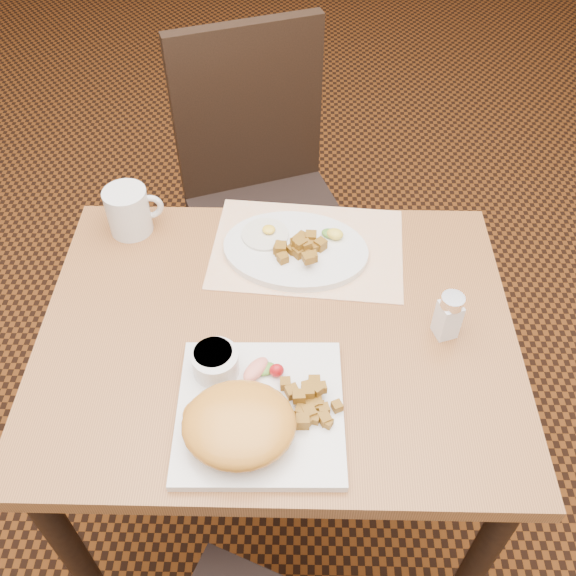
# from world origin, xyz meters

# --- Properties ---
(ground) EXTENTS (8.00, 8.00, 0.00)m
(ground) POSITION_xyz_m (0.00, 0.00, 0.00)
(ground) COLOR black
(ground) RESTS_ON ground
(table) EXTENTS (0.90, 0.70, 0.75)m
(table) POSITION_xyz_m (0.00, 0.00, 0.64)
(table) COLOR #9B5E2F
(table) RESTS_ON ground
(chair_far) EXTENTS (0.54, 0.55, 0.97)m
(chair_far) POSITION_xyz_m (-0.07, 0.69, 0.54)
(chair_far) COLOR black
(chair_far) RESTS_ON ground
(placemat) EXTENTS (0.42, 0.31, 0.00)m
(placemat) POSITION_xyz_m (0.06, 0.22, 0.75)
(placemat) COLOR white
(placemat) RESTS_ON table
(plate_square) EXTENTS (0.29, 0.29, 0.02)m
(plate_square) POSITION_xyz_m (-0.02, -0.18, 0.76)
(plate_square) COLOR silver
(plate_square) RESTS_ON table
(plate_oval) EXTENTS (0.33, 0.27, 0.02)m
(plate_oval) POSITION_xyz_m (0.03, 0.21, 0.76)
(plate_oval) COLOR silver
(plate_oval) RESTS_ON placemat
(hollandaise_mound) EXTENTS (0.19, 0.16, 0.07)m
(hollandaise_mound) POSITION_xyz_m (-0.05, -0.23, 0.80)
(hollandaise_mound) COLOR orange
(hollandaise_mound) RESTS_ON plate_square
(ramekin) EXTENTS (0.08, 0.08, 0.05)m
(ramekin) POSITION_xyz_m (-0.10, -0.11, 0.79)
(ramekin) COLOR silver
(ramekin) RESTS_ON plate_square
(garnish_sq) EXTENTS (0.08, 0.07, 0.03)m
(garnish_sq) POSITION_xyz_m (-0.02, -0.11, 0.78)
(garnish_sq) COLOR #387223
(garnish_sq) RESTS_ON plate_square
(fried_egg) EXTENTS (0.10, 0.10, 0.02)m
(fried_egg) POSITION_xyz_m (-0.03, 0.24, 0.77)
(fried_egg) COLOR white
(fried_egg) RESTS_ON plate_oval
(garnish_ov) EXTENTS (0.05, 0.05, 0.02)m
(garnish_ov) POSITION_xyz_m (0.11, 0.24, 0.78)
(garnish_ov) COLOR #387223
(garnish_ov) RESTS_ON plate_oval
(salt_shaker) EXTENTS (0.05, 0.05, 0.10)m
(salt_shaker) POSITION_xyz_m (0.31, -0.00, 0.80)
(salt_shaker) COLOR white
(salt_shaker) RESTS_ON table
(coffee_mug) EXTENTS (0.12, 0.09, 0.10)m
(coffee_mug) POSITION_xyz_m (-0.32, 0.27, 0.80)
(coffee_mug) COLOR silver
(coffee_mug) RESTS_ON table
(home_fries_sq) EXTENTS (0.11, 0.10, 0.03)m
(home_fries_sq) POSITION_xyz_m (0.06, -0.18, 0.78)
(home_fries_sq) COLOR #936217
(home_fries_sq) RESTS_ON plate_square
(home_fries_ov) EXTENTS (0.11, 0.11, 0.04)m
(home_fries_ov) POSITION_xyz_m (0.04, 0.19, 0.78)
(home_fries_ov) COLOR #936217
(home_fries_ov) RESTS_ON plate_oval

